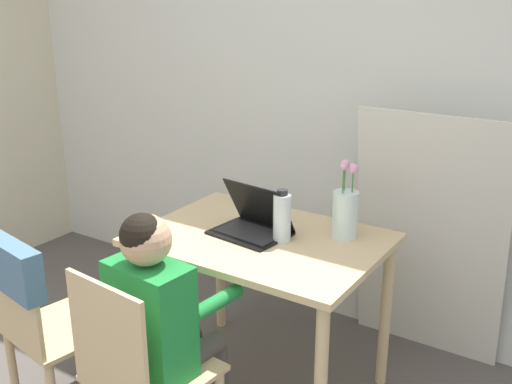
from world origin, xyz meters
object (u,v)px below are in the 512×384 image
(chair_occupied, at_px, (140,376))
(water_bottle, at_px, (282,217))
(chair_spare, at_px, (33,302))
(laptop, at_px, (254,222))
(flower_vase, at_px, (345,212))
(person_seated, at_px, (161,312))

(chair_occupied, xyz_separation_m, water_bottle, (0.17, 0.71, 0.42))
(chair_occupied, height_order, chair_spare, chair_spare)
(water_bottle, bearing_deg, laptop, 175.11)
(chair_occupied, height_order, flower_vase, flower_vase)
(chair_occupied, bearing_deg, chair_spare, 7.44)
(chair_occupied, xyz_separation_m, flower_vase, (0.37, 0.89, 0.42))
(person_seated, bearing_deg, laptop, -85.05)
(chair_occupied, height_order, person_seated, person_seated)
(chair_spare, relative_size, laptop, 2.56)
(water_bottle, bearing_deg, flower_vase, 41.87)
(laptop, distance_m, water_bottle, 0.16)
(chair_occupied, distance_m, laptop, 0.81)
(chair_spare, bearing_deg, chair_occupied, -168.06)
(person_seated, height_order, water_bottle, person_seated)
(chair_spare, xyz_separation_m, laptop, (0.56, 0.74, 0.22))
(chair_spare, bearing_deg, laptop, -117.10)
(person_seated, bearing_deg, water_bottle, -99.18)
(laptop, relative_size, water_bottle, 1.49)
(chair_occupied, distance_m, flower_vase, 1.06)
(flower_vase, relative_size, water_bottle, 1.48)
(water_bottle, bearing_deg, person_seated, -104.63)
(laptop, bearing_deg, chair_spare, -120.57)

